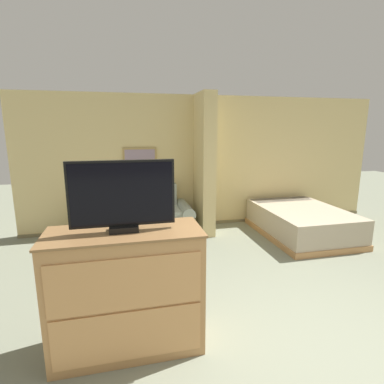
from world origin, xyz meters
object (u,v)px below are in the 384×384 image
tv (122,196)px  couch (143,219)px  coffee_table (148,237)px  table_lamp (81,196)px  bed (300,221)px  tv_dresser (127,291)px

tv → couch: bearing=83.3°
coffee_table → table_lamp: (-1.04, 0.94, 0.49)m
couch → bed: size_ratio=0.91×
bed → table_lamp: bearing=172.4°
coffee_table → tv_dresser: tv_dresser is taller
table_lamp → tv_dresser: (0.71, -2.82, -0.27)m
bed → couch: bearing=168.4°
table_lamp → couch: bearing=3.4°
table_lamp → tv: (0.71, -2.82, 0.59)m
couch → tv: size_ratio=2.06×
couch → coffee_table: (-0.01, -1.01, 0.01)m
bed → tv_dresser: bearing=-144.4°
couch → coffee_table: 1.01m
tv_dresser → coffee_table: bearing=80.0°
coffee_table → table_lamp: bearing=137.9°
coffee_table → tv: bearing=-100.0°
couch → bed: couch is taller
table_lamp → tv: bearing=-75.8°
coffee_table → tv: tv is taller
table_lamp → tv_dresser: size_ratio=0.33×
table_lamp → tv_dresser: tv_dresser is taller
coffee_table → tv: size_ratio=0.70×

